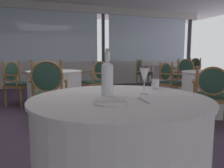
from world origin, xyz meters
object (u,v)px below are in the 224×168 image
Objects in this scene: dining_chair_1_0 at (184,73)px; dining_chair_3_2 at (212,92)px; dining_chair_0_0 at (17,80)px; dining_chair_3_1 at (170,79)px; wine_glass at (144,76)px; dining_chair_1_1 at (193,70)px; water_bottle at (107,77)px; water_tumbler at (155,84)px; side_plate at (110,102)px; dining_chair_1_2 at (142,71)px; dining_chair_0_2 at (95,78)px; dining_chair_0_1 at (48,88)px.

dining_chair_3_2 is at bearing 167.52° from dining_chair_1_0.
dining_chair_0_0 reaches higher than dining_chair_3_1.
wine_glass is 3.34m from dining_chair_3_1.
dining_chair_1_1 is 4.49m from dining_chair_3_2.
water_bottle is 0.33× the size of dining_chair_1_1.
dining_chair_0_0 is (-1.38, 3.25, -0.25)m from water_tumbler.
dining_chair_3_2 is (1.93, 1.22, -0.23)m from side_plate.
dining_chair_1_2 is at bearing 29.96° from dining_chair_1_0.
dining_chair_0_2 is at bearing 71.63° from dining_chair_3_2.
dining_chair_3_1 is (1.55, -0.55, -0.02)m from dining_chair_0_2.
dining_chair_1_0 reaches higher than dining_chair_3_1.
dining_chair_3_1 is at bearing -56.22° from dining_chair_1_2.
water_bottle is 1.74× the size of wine_glass.
dining_chair_0_0 is at bearing -30.04° from dining_chair_0_2.
dining_chair_0_0 is 3.70m from dining_chair_3_2.
dining_chair_0_1 is (-0.80, 1.70, -0.23)m from water_tumbler.
wine_glass reaches higher than dining_chair_1_2.
dining_chair_0_1 is 4.53m from dining_chair_1_2.
wine_glass is at bearing -53.37° from dining_chair_3_1.
dining_chair_0_1 is (-0.33, 1.87, -0.32)m from water_bottle.
dining_chair_1_0 is at bearing 14.35° from dining_chair_3_2.
dining_chair_0_2 is at bearing 77.09° from water_bottle.
dining_chair_0_1 reaches higher than dining_chair_1_0.
side_plate is 6.67m from dining_chair_1_1.
dining_chair_1_1 is at bearing -51.15° from dining_chair_0_1.
wine_glass is 6.31m from dining_chair_1_1.
water_tumbler is at bearing -68.74° from dining_chair_1_2.
water_tumbler is 0.08× the size of dining_chair_0_1.
dining_chair_1_1 is at bearing -30.04° from dining_chair_1_0.
dining_chair_1_1 reaches higher than dining_chair_1_0.
dining_chair_1_1 is at bearing 45.41° from water_bottle.
dining_chair_1_1 is (4.52, 4.58, -0.31)m from water_bottle.
water_tumbler is 0.09× the size of dining_chair_1_0.
dining_chair_3_1 is (3.17, -0.83, -0.02)m from dining_chair_0_0.
dining_chair_1_1 is at bearing -179.64° from dining_chair_0_2.
dining_chair_0_2 is 2.54m from dining_chair_1_0.
dining_chair_3_1 is (-2.25, -2.00, -0.05)m from dining_chair_1_1.
dining_chair_0_2 is at bearing 81.79° from wine_glass.
dining_chair_1_0 reaches higher than dining_chair_3_2.
dining_chair_1_1 reaches higher than side_plate.
water_bottle is at bearing 168.05° from wine_glass.
water_bottle is 0.33× the size of dining_chair_0_1.
water_bottle reaches higher than dining_chair_0_1.
dining_chair_1_1 is at bearing 47.56° from water_tumbler.
dining_chair_0_1 reaches higher than dining_chair_3_1.
dining_chair_0_1 is at bearing -87.59° from dining_chair_1_2.
wine_glass is at bearing 31.83° from side_plate.
wine_glass is 0.32m from water_tumbler.
side_plate is at bearing 154.90° from dining_chair_1_0.
water_bottle is 0.51m from water_tumbler.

